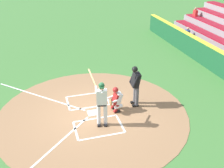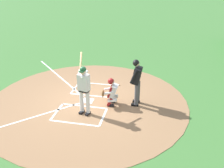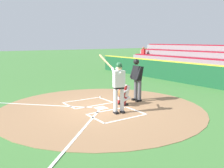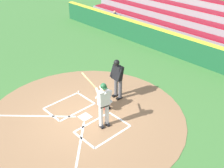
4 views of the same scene
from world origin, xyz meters
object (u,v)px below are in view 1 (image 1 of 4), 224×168
at_px(plate_umpire, 136,83).
at_px(baseball, 105,91).
at_px(batter, 102,101).
at_px(catcher, 116,99).

height_order(plate_umpire, baseball, plate_umpire).
xyz_separation_m(batter, plate_umpire, (1.06, -1.76, -0.02)).
bearing_deg(plate_umpire, batter, 120.89).
bearing_deg(plate_umpire, catcher, 103.46).
relative_size(batter, plate_umpire, 1.14).
distance_m(plate_umpire, baseball, 2.09).
distance_m(catcher, plate_umpire, 1.08).
bearing_deg(catcher, batter, 135.19).
xyz_separation_m(catcher, plate_umpire, (0.22, -0.94, 0.49)).
bearing_deg(catcher, plate_umpire, -76.54).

